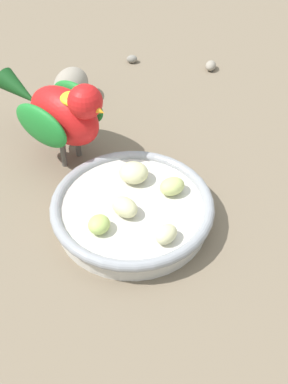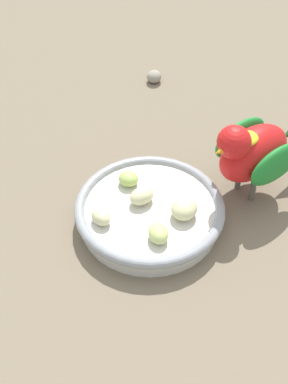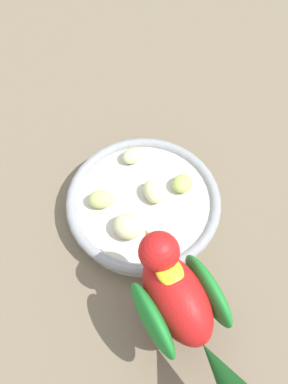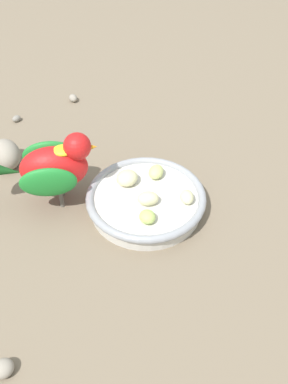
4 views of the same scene
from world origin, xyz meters
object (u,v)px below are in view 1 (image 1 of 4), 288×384
apple_piece_1 (168,186)px  apple_piece_2 (95,225)px  parrot (58,112)px  rock_large (68,85)px  apple_piece_3 (130,173)px  feeding_bowl (128,211)px  pebble_1 (208,66)px  pebble_0 (129,59)px  apple_piece_4 (162,234)px  apple_piece_0 (121,207)px

apple_piece_1 → apple_piece_2: (-0.08, -0.05, -0.00)m
apple_piece_2 → parrot: parrot is taller
rock_large → apple_piece_3: bearing=-68.8°
feeding_bowl → pebble_1: size_ratio=8.57×
feeding_bowl → rock_large: 0.26m
pebble_0 → pebble_1: bearing=-13.6°
apple_piece_2 → rock_large: (-0.04, 0.29, -0.01)m
apple_piece_2 → apple_piece_4: (0.07, -0.02, -0.00)m
apple_piece_1 → apple_piece_3: apple_piece_3 is taller
apple_piece_2 → feeding_bowl: bearing=42.9°
parrot → apple_piece_0: bearing=-19.4°
apple_piece_0 → pebble_1: bearing=65.9°
feeding_bowl → parrot: 0.15m
parrot → pebble_0: (0.10, 0.23, -0.07)m
apple_piece_0 → apple_piece_3: size_ratio=0.93×
apple_piece_3 → apple_piece_0: bearing=-103.1°
feeding_bowl → pebble_0: feeding_bowl is taller
apple_piece_4 → pebble_0: (-0.02, 0.40, -0.03)m
pebble_0 → rock_large: bearing=-133.4°
parrot → pebble_1: bearing=84.8°
apple_piece_1 → pebble_0: apple_piece_1 is taller
apple_piece_4 → rock_large: (-0.11, 0.31, -0.01)m
pebble_0 → pebble_1: pebble_1 is taller
apple_piece_2 → rock_large: 0.29m
apple_piece_2 → pebble_1: bearing=63.5°
rock_large → pebble_1: rock_large is taller
apple_piece_1 → apple_piece_0: bearing=-151.3°
rock_large → pebble_1: bearing=17.6°
feeding_bowl → rock_large: (-0.08, 0.25, 0.01)m
apple_piece_1 → parrot: parrot is taller
feeding_bowl → apple_piece_0: apple_piece_0 is taller
apple_piece_3 → pebble_1: apple_piece_3 is taller
apple_piece_2 → parrot: size_ratio=0.17×
feeding_bowl → apple_piece_0: bearing=-126.8°
apple_piece_4 → rock_large: size_ratio=0.42×
parrot → pebble_1: (0.22, 0.20, -0.07)m
apple_piece_2 → pebble_0: 0.39m
apple_piece_4 → pebble_1: apple_piece_4 is taller
apple_piece_0 → pebble_0: size_ratio=1.88×
pebble_1 → apple_piece_4: bearing=-105.9°
apple_piece_1 → parrot: size_ratio=0.20×
apple_piece_4 → rock_large: 0.32m
apple_piece_0 → apple_piece_1: bearing=28.7°
rock_large → parrot: bearing=-91.1°
apple_piece_0 → parrot: size_ratio=0.21×
apple_piece_4 → apple_piece_3: bearing=107.0°
apple_piece_1 → pebble_1: (0.09, 0.30, -0.03)m
rock_large → apple_piece_1: bearing=-62.0°
apple_piece_2 → rock_large: rock_large is taller
feeding_bowl → apple_piece_4: 0.07m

